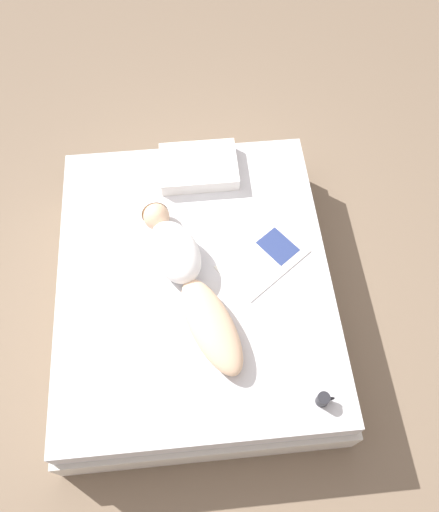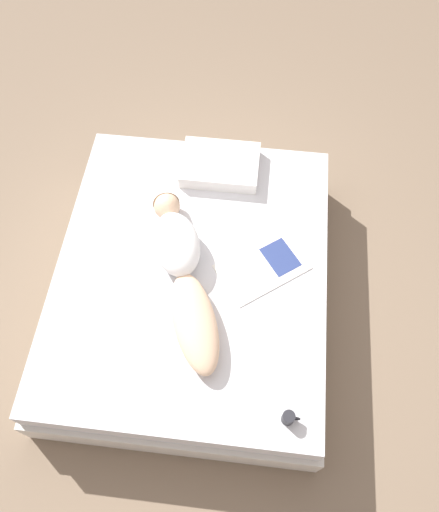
{
  "view_description": "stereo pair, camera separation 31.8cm",
  "coord_description": "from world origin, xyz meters",
  "px_view_note": "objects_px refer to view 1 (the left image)",
  "views": [
    {
      "loc": [
        0.03,
        -1.45,
        3.31
      ],
      "look_at": [
        0.17,
        0.08,
        0.52
      ],
      "focal_mm": 35.0,
      "sensor_mm": 36.0,
      "label": 1
    },
    {
      "loc": [
        0.35,
        -1.45,
        3.31
      ],
      "look_at": [
        0.17,
        0.08,
        0.52
      ],
      "focal_mm": 35.0,
      "sensor_mm": 36.0,
      "label": 2
    }
  ],
  "objects_px": {
    "coffee_mug": "(323,399)",
    "open_magazine": "(263,258)",
    "person": "(186,275)",
    "cell_phone": "(230,356)"
  },
  "relations": [
    {
      "from": "coffee_mug",
      "to": "open_magazine",
      "type": "bearing_deg",
      "value": 102.22
    },
    {
      "from": "person",
      "to": "coffee_mug",
      "type": "relative_size",
      "value": 12.43
    },
    {
      "from": "person",
      "to": "open_magazine",
      "type": "distance_m",
      "value": 0.53
    },
    {
      "from": "person",
      "to": "cell_phone",
      "type": "xyz_separation_m",
      "value": [
        0.22,
        -0.51,
        -0.09
      ]
    },
    {
      "from": "person",
      "to": "cell_phone",
      "type": "height_order",
      "value": "person"
    },
    {
      "from": "open_magazine",
      "to": "coffee_mug",
      "type": "distance_m",
      "value": 0.96
    },
    {
      "from": "open_magazine",
      "to": "coffee_mug",
      "type": "relative_size",
      "value": 6.29
    },
    {
      "from": "coffee_mug",
      "to": "cell_phone",
      "type": "bearing_deg",
      "value": 147.63
    },
    {
      "from": "cell_phone",
      "to": "open_magazine",
      "type": "bearing_deg",
      "value": 109.82
    },
    {
      "from": "person",
      "to": "cell_phone",
      "type": "relative_size",
      "value": 9.22
    }
  ]
}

